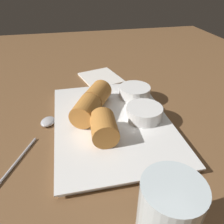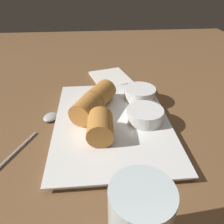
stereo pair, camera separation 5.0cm
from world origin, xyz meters
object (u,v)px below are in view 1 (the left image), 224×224
object	(u,v)px
napkin	(99,78)
drinking_glass	(167,220)
dipping_bowl_far	(135,91)
spoon	(44,127)
serving_plate	(112,122)
dipping_bowl_near	(144,112)

from	to	relation	value
napkin	drinking_glass	size ratio (longest dim) A/B	1.30
dipping_bowl_far	spoon	distance (cm)	24.70
spoon	drinking_glass	bearing A→B (deg)	29.06
drinking_glass	serving_plate	bearing A→B (deg)	-178.56
drinking_glass	napkin	bearing A→B (deg)	179.39
spoon	napkin	bearing A→B (deg)	145.28
spoon	drinking_glass	size ratio (longest dim) A/B	1.62
dipping_bowl_near	dipping_bowl_far	xyz separation A→B (cm)	(-10.07, 0.84, 0.00)
serving_plate	dipping_bowl_near	world-z (taller)	dipping_bowl_near
dipping_bowl_far	napkin	size ratio (longest dim) A/B	0.53
serving_plate	dipping_bowl_far	size ratio (longest dim) A/B	4.30
serving_plate	dipping_bowl_near	bearing A→B (deg)	83.39
dipping_bowl_far	napkin	xyz separation A→B (cm)	(-16.34, -6.88, -2.78)
dipping_bowl_near	drinking_glass	xyz separation A→B (cm)	(26.16, -6.60, 2.90)
dipping_bowl_far	napkin	bearing A→B (deg)	-157.18
napkin	serving_plate	bearing A→B (deg)	-2.78
napkin	drinking_glass	world-z (taller)	drinking_glass
serving_plate	drinking_glass	xyz separation A→B (cm)	(27.01, 0.68, 5.22)
serving_plate	dipping_bowl_far	distance (cm)	12.51
dipping_bowl_near	spoon	size ratio (longest dim) A/B	0.42
serving_plate	drinking_glass	distance (cm)	27.52
serving_plate	spoon	xyz separation A→B (cm)	(-1.72, -15.29, -0.15)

